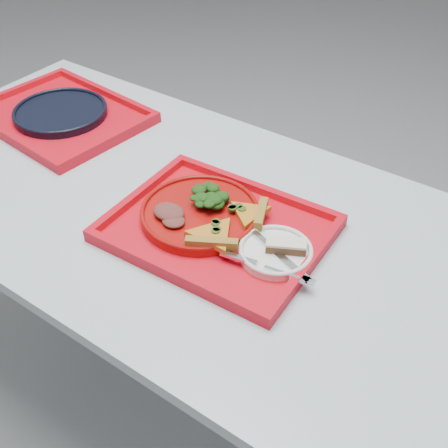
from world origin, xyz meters
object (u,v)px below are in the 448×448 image
at_px(tray_main, 218,231).
at_px(dessert_bar, 286,246).
at_px(tray_far, 62,118).
at_px(dinner_plate, 200,214).
at_px(navy_plate, 61,113).

height_order(tray_main, dessert_bar, dessert_bar).
height_order(tray_far, dinner_plate, dinner_plate).
bearing_deg(tray_far, dinner_plate, -7.37).
height_order(tray_main, dinner_plate, dinner_plate).
bearing_deg(navy_plate, dessert_bar, -9.39).
relative_size(tray_main, navy_plate, 1.73).
bearing_deg(dessert_bar, dinner_plate, 153.07).
height_order(tray_main, navy_plate, navy_plate).
bearing_deg(dinner_plate, navy_plate, 167.01).
height_order(tray_far, navy_plate, navy_plate).
bearing_deg(dinner_plate, dessert_bar, 0.91).
bearing_deg(dinner_plate, tray_main, -10.30).
xyz_separation_m(dinner_plate, navy_plate, (-0.60, 0.14, -0.00)).
height_order(navy_plate, dessert_bar, dessert_bar).
bearing_deg(tray_far, navy_plate, -84.38).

